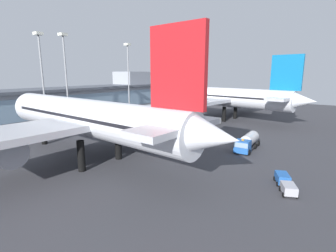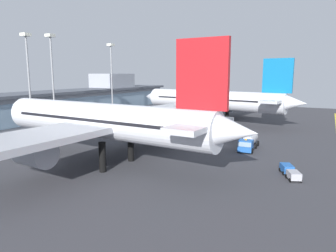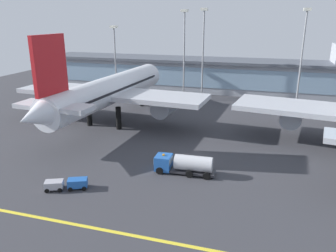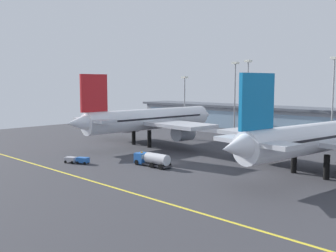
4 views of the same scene
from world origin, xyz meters
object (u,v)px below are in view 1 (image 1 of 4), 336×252
Objects in this scene: fuel_tanker_truck at (247,142)px; apron_light_mast_west at (41,68)px; airliner_near_left at (88,118)px; apron_light_mast_centre at (65,67)px; baggage_tug_near at (285,183)px; apron_light_mast_east at (128,69)px; airliner_near_right at (222,97)px.

apron_light_mast_west is at bearing -78.29° from fuel_tanker_truck.
airliner_near_left is 2.14× the size of apron_light_mast_west.
apron_light_mast_centre is (14.70, 27.48, 8.74)m from airliner_near_left.
airliner_near_left reaches higher than baggage_tug_near.
apron_light_mast_west is 0.99× the size of apron_light_mast_centre.
fuel_tanker_truck is 52.05m from apron_light_mast_west.
fuel_tanker_truck is 54.05m from apron_light_mast_east.
baggage_tug_near is 59.84m from apron_light_mast_west.
apron_light_mast_east is at bearing 3.51° from apron_light_mast_centre.
apron_light_mast_centre is at bearing 58.44° from baggage_tug_near.
apron_light_mast_centre is (-34.99, 29.40, 8.98)m from airliner_near_right.
airliner_near_left reaches higher than fuel_tanker_truck.
airliner_near_right is 46.58m from apron_light_mast_centre.
airliner_near_right is 2.21× the size of apron_light_mast_west.
baggage_tug_near is (-42.30, -27.01, -6.20)m from airliner_near_right.
apron_light_mast_east is (25.28, 1.55, -0.07)m from apron_light_mast_centre.
fuel_tanker_truck is (21.20, -19.57, -5.72)m from airliner_near_left.
baggage_tug_near is at bearing -97.38° from apron_light_mast_centre.
baggage_tug_near is at bearing -161.92° from airliner_near_left.
airliner_near_left is 2.11× the size of apron_light_mast_centre.
fuel_tanker_truck is at bearing -111.12° from apron_light_mast_east.
airliner_near_right is at bearing -72.57° from apron_light_mast_east.
airliner_near_left is 9.04× the size of baggage_tug_near.
airliner_near_left is at bearing -45.05° from fuel_tanker_truck.
apron_light_mast_west is (-12.15, 48.55, 14.28)m from fuel_tanker_truck.
apron_light_mast_west is 30.93m from apron_light_mast_east.
apron_light_mast_centre is at bearing 58.15° from airliner_near_right.
apron_light_mast_west is 5.85m from apron_light_mast_centre.
apron_light_mast_east is (18.78, 48.60, 14.39)m from fuel_tanker_truck.
baggage_tug_near is 58.87m from apron_light_mast_centre.
apron_light_mast_east reaches higher than apron_light_mast_west.
airliner_near_right reaches higher than fuel_tanker_truck.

